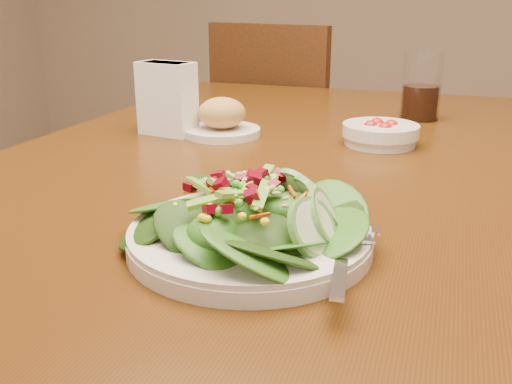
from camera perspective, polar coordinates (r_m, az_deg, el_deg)
dining_table at (r=1.00m, az=2.22°, el=-1.54°), size 0.90×1.40×0.75m
chair_far at (r=1.92m, az=2.98°, el=3.62°), size 0.51×0.51×0.92m
salad_plate at (r=0.59m, az=0.19°, el=-3.23°), size 0.26×0.26×0.07m
bread_plate at (r=1.07m, az=-3.42°, el=7.19°), size 0.14×0.14×0.07m
tomato_bowl at (r=1.03m, az=12.33°, el=5.72°), size 0.13×0.13×0.04m
drinking_glass at (r=1.26m, az=16.19°, el=9.72°), size 0.08×0.08×0.14m
napkin_holder at (r=1.09m, az=-8.88°, el=9.40°), size 0.11×0.07×0.13m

